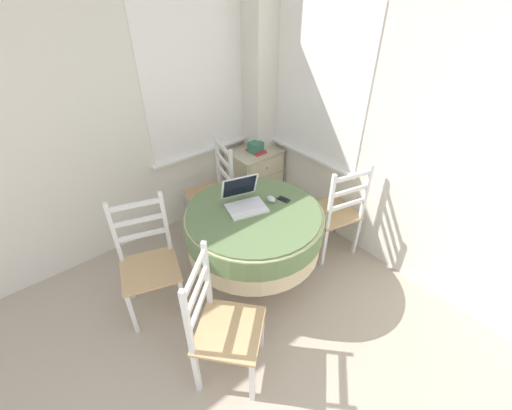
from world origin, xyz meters
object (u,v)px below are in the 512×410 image
round_dining_table (254,228)px  dining_chair_camera_near (222,326)px  computer_mouse (271,199)px  corner_cabinet (255,177)px  dining_chair_near_back_window (213,192)px  cell_phone (284,199)px  dining_chair_left_flank (149,263)px  laptop (244,200)px  dining_chair_near_right_window (335,213)px  book_on_cabinet (256,151)px  storage_box (256,147)px

round_dining_table → dining_chair_camera_near: dining_chair_camera_near is taller
computer_mouse → corner_cabinet: 1.22m
corner_cabinet → dining_chair_near_back_window: bearing=-169.3°
cell_phone → dining_chair_left_flank: dining_chair_left_flank is taller
laptop → computer_mouse: bearing=-24.4°
dining_chair_near_right_window → dining_chair_left_flank: 1.74m
round_dining_table → dining_chair_camera_near: 0.89m
cell_phone → corner_cabinet: bearing=63.2°
round_dining_table → dining_chair_near_right_window: bearing=-12.6°
computer_mouse → laptop: bearing=155.6°
book_on_cabinet → dining_chair_camera_near: bearing=-135.8°
dining_chair_camera_near → round_dining_table: bearing=36.9°
corner_cabinet → storage_box: 0.41m
cell_phone → dining_chair_camera_near: dining_chair_camera_near is taller
cell_phone → corner_cabinet: (0.51, 1.01, -0.43)m
dining_chair_left_flank → dining_chair_near_back_window: bearing=28.7°
cell_phone → book_on_cabinet: 1.09m
round_dining_table → book_on_cabinet: 1.24m
computer_mouse → dining_chair_left_flank: 1.11m
laptop → book_on_cabinet: laptop is taller
dining_chair_camera_near → dining_chair_left_flank: size_ratio=1.00×
cell_phone → dining_chair_near_back_window: bearing=99.5°
laptop → dining_chair_left_flank: 0.91m
book_on_cabinet → dining_chair_left_flank: bearing=-159.3°
cell_phone → dining_chair_left_flank: 1.21m
cell_phone → dining_chair_near_right_window: bearing=-16.4°
dining_chair_near_back_window → corner_cabinet: bearing=10.7°
dining_chair_camera_near → book_on_cabinet: size_ratio=5.07×
round_dining_table → dining_chair_left_flank: dining_chair_left_flank is taller
dining_chair_left_flank → storage_box: (1.61, 0.62, 0.28)m
dining_chair_left_flank → cell_phone: bearing=-17.4°
laptop → dining_chair_camera_near: 1.01m
computer_mouse → corner_cabinet: size_ratio=0.13×
computer_mouse → corner_cabinet: bearing=57.6°
laptop → storage_box: 1.15m
dining_chair_near_back_window → book_on_cabinet: (0.65, 0.08, 0.24)m
corner_cabinet → dining_chair_near_right_window: bearing=-88.2°
dining_chair_near_back_window → storage_box: dining_chair_near_back_window is taller
corner_cabinet → book_on_cabinet: book_on_cabinet is taller
laptop → computer_mouse: 0.23m
dining_chair_near_back_window → dining_chair_camera_near: (-0.86, -1.38, 0.00)m
dining_chair_near_back_window → book_on_cabinet: bearing=7.1°
round_dining_table → dining_chair_camera_near: size_ratio=1.14×
dining_chair_near_right_window → book_on_cabinet: 1.15m
dining_chair_near_right_window → dining_chair_left_flank: bearing=162.9°
round_dining_table → computer_mouse: size_ratio=12.63×
computer_mouse → dining_chair_camera_near: size_ratio=0.09×
dining_chair_camera_near → corner_cabinet: (1.51, 1.50, -0.12)m
dining_chair_near_right_window → computer_mouse: bearing=161.7°
laptop → dining_chair_near_right_window: (0.85, -0.31, -0.35)m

